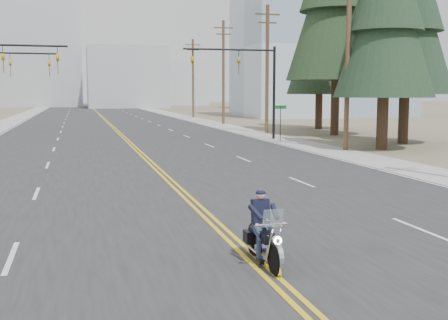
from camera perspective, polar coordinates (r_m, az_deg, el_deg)
ground_plane at (r=9.87m, az=7.60°, el=-14.31°), size 400.00×400.00×0.00m
road at (r=78.66m, az=-12.12°, el=4.13°), size 20.00×200.00×0.01m
sidewalk_left at (r=78.98m, az=-20.50°, el=3.86°), size 3.00×200.00×0.01m
sidewalk_right at (r=80.00m, az=-3.84°, el=4.31°), size 3.00×200.00×0.01m
traffic_mast_right at (r=42.41m, az=2.52°, el=8.73°), size 7.10×0.26×7.00m
traffic_mast_far at (r=48.86m, az=-21.68°, el=7.94°), size 6.10×0.26×7.00m
street_sign at (r=41.12m, az=5.76°, el=4.40°), size 0.90×0.06×2.62m
utility_pole_b at (r=35.43m, az=12.49°, el=10.64°), size 2.20×0.30×11.50m
utility_pole_c at (r=49.23m, az=4.40°, el=9.39°), size 2.20×0.30×11.00m
utility_pole_d at (r=63.60m, az=-0.06°, el=9.06°), size 2.20×0.30×11.50m
utility_pole_e at (r=80.15m, az=-3.16°, el=8.42°), size 2.20×0.30×11.00m
glass_building at (r=86.41m, az=9.84°, el=11.05°), size 24.00×16.00×20.00m
haze_bldg_b at (r=134.04m, az=-9.84°, el=8.25°), size 18.00×14.00×14.00m
haze_bldg_c at (r=126.36m, az=5.57°, el=9.31°), size 16.00×12.00×18.00m
haze_bldg_d at (r=149.04m, az=-18.20°, el=10.17°), size 20.00×15.00×26.00m
haze_bldg_e at (r=161.07m, az=-4.51°, el=7.72°), size 14.00×14.00×12.00m
motorcyclist at (r=11.65m, az=4.14°, el=-6.99°), size 0.86×1.98×1.54m
conifer_far at (r=56.17m, az=9.77°, el=13.10°), size 6.34×6.34×16.99m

